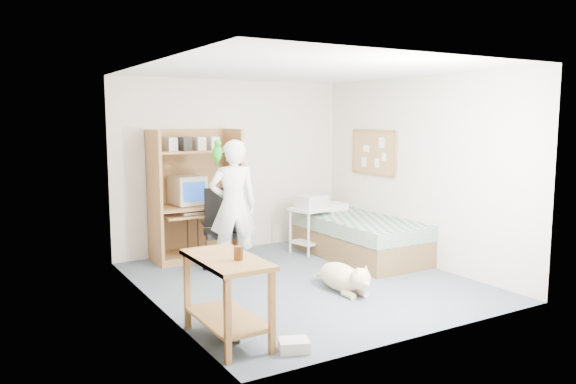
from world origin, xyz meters
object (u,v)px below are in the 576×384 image
object	(u,v)px
computer_hutch	(195,200)
office_chair	(222,239)
person	(233,206)
side_desk	(227,286)
printer_cart	(311,223)
dog	(343,277)
bed	(359,237)

from	to	relation	value
computer_hutch	office_chair	size ratio (longest dim) A/B	1.78
person	office_chair	bearing A→B (deg)	-68.00
side_desk	office_chair	world-z (taller)	office_chair
office_chair	printer_cart	world-z (taller)	office_chair
computer_hutch	dog	world-z (taller)	computer_hutch
side_desk	bed	bearing A→B (deg)	32.50
bed	side_desk	xyz separation A→B (m)	(-2.85, -1.82, 0.21)
side_desk	printer_cart	bearing A→B (deg)	44.55
side_desk	printer_cart	distance (m)	3.40
computer_hutch	side_desk	size ratio (longest dim) A/B	1.80
computer_hutch	side_desk	bearing A→B (deg)	-106.14
person	bed	bearing A→B (deg)	-172.05
person	printer_cart	xyz separation A→B (m)	(1.39, 0.33, -0.40)
person	printer_cart	bearing A→B (deg)	-151.34
bed	printer_cart	distance (m)	0.73
bed	person	size ratio (longest dim) A/B	1.20
office_chair	dog	size ratio (longest dim) A/B	1.00
side_desk	dog	bearing A→B (deg)	20.17
computer_hutch	office_chair	bearing A→B (deg)	-76.40
bed	side_desk	world-z (taller)	side_desk
computer_hutch	office_chair	world-z (taller)	computer_hutch
person	printer_cart	world-z (taller)	person
bed	person	bearing A→B (deg)	172.59
printer_cart	office_chair	bearing A→B (deg)	168.63
dog	printer_cart	world-z (taller)	printer_cart
side_desk	dog	size ratio (longest dim) A/B	0.99
computer_hutch	bed	world-z (taller)	computer_hutch
side_desk	printer_cart	world-z (taller)	side_desk
dog	bed	bearing A→B (deg)	47.30
dog	printer_cart	size ratio (longest dim) A/B	1.52
office_chair	printer_cart	distance (m)	1.43
bed	office_chair	bearing A→B (deg)	163.79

